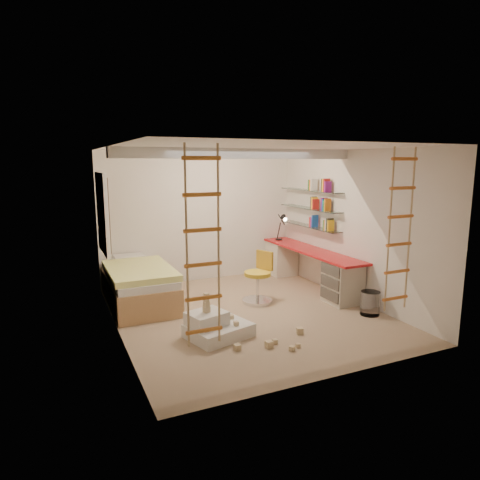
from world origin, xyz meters
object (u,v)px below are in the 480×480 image
swivel_chair (258,284)px  play_platform (215,327)px  desk (309,267)px  bed (139,285)px

swivel_chair → play_platform: swivel_chair is taller
desk → swivel_chair: (-1.30, -0.41, -0.08)m
bed → swivel_chair: swivel_chair is taller
play_platform → desk: bearing=30.9°
desk → play_platform: desk is taller
play_platform → bed: bearing=109.9°
bed → play_platform: bed is taller
swivel_chair → desk: bearing=17.6°
desk → swivel_chair: size_ratio=3.18×
desk → swivel_chair: 1.37m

